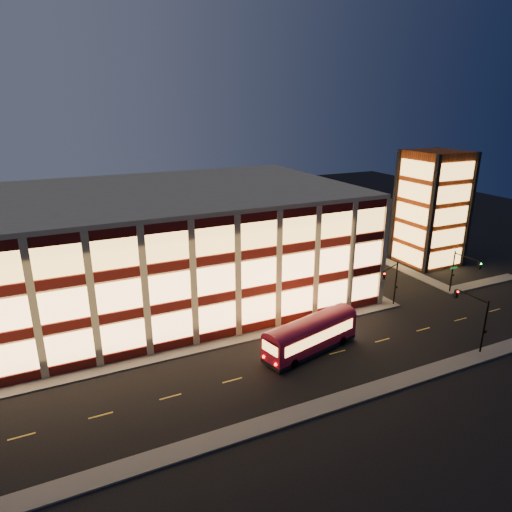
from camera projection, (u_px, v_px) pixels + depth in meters
ground at (228, 347)px, 49.20m from camera, size 200.00×200.00×0.00m
sidewalk_office_south at (199, 348)px, 48.82m from camera, size 54.00×2.00×0.15m
sidewalk_office_east at (322, 266)px, 73.05m from camera, size 2.00×30.00×0.15m
sidewalk_tower_south at (481, 283)px, 66.22m from camera, size 14.00×2.00×0.15m
sidewalk_tower_west at (376, 257)px, 77.50m from camera, size 2.00×30.00×0.15m
sidewalk_near at (287, 417)px, 38.04m from camera, size 100.00×2.00×0.15m
office_building at (159, 244)px, 60.20m from camera, size 50.45×30.45×14.50m
stair_tower at (431, 208)px, 72.74m from camera, size 8.60×8.60×18.00m
traffic_signal_far at (391, 278)px, 57.08m from camera, size 3.79×1.87×6.00m
traffic_signal_right at (462, 267)px, 60.91m from camera, size 1.20×4.37×6.00m
traffic_signal_near at (474, 312)px, 47.94m from camera, size 0.32×4.45×6.00m
trolley_bus at (311, 333)px, 47.70m from camera, size 11.63×5.44×3.82m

